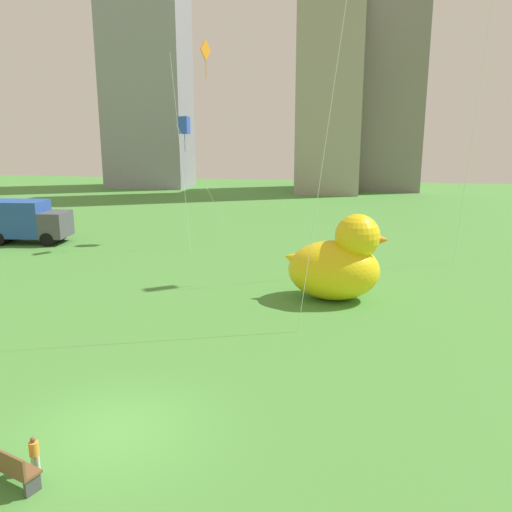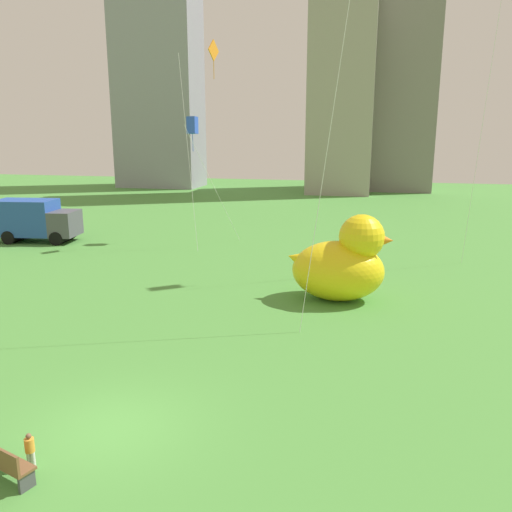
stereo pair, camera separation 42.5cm
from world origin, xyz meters
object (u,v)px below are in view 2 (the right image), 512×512
object	(u,v)px
giant_inflatable_duck	(342,264)
kite_blue	(193,126)
park_bench	(1,460)
person_child	(30,449)
kite_orange	(211,60)
box_truck	(35,221)

from	to	relation	value
giant_inflatable_duck	kite_blue	distance (m)	16.63
park_bench	giant_inflatable_duck	size ratio (longest dim) A/B	0.36
park_bench	person_child	world-z (taller)	park_bench
giant_inflatable_duck	kite_orange	world-z (taller)	kite_orange
giant_inflatable_duck	box_truck	size ratio (longest dim) A/B	0.83
kite_blue	giant_inflatable_duck	bearing A→B (deg)	-46.36
park_bench	giant_inflatable_duck	bearing A→B (deg)	66.09
park_bench	kite_orange	size ratio (longest dim) A/B	0.13
park_bench	giant_inflatable_duck	world-z (taller)	giant_inflatable_duck
kite_blue	box_truck	bearing A→B (deg)	-164.78
box_truck	kite_orange	bearing A→B (deg)	8.93
giant_inflatable_duck	kite_blue	bearing A→B (deg)	133.64
park_bench	box_truck	bearing A→B (deg)	123.15
person_child	giant_inflatable_duck	size ratio (longest dim) A/B	0.19
person_child	box_truck	world-z (taller)	box_truck
person_child	giant_inflatable_duck	bearing A→B (deg)	66.61
giant_inflatable_duck	person_child	bearing A→B (deg)	-113.39
person_child	kite_orange	xyz separation A→B (m)	(-3.07, 24.07, 11.15)
box_truck	giant_inflatable_duck	bearing A→B (deg)	-21.61
kite_blue	kite_orange	bearing A→B (deg)	-29.53
person_child	kite_blue	xyz separation A→B (m)	(-4.72, 25.01, 7.22)
box_truck	person_child	bearing A→B (deg)	-55.63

